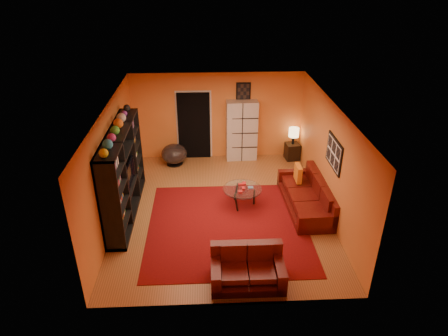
{
  "coord_description": "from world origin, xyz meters",
  "views": [
    {
      "loc": [
        -0.34,
        -8.15,
        5.41
      ],
      "look_at": [
        0.05,
        0.1,
        1.08
      ],
      "focal_mm": 32.0,
      "sensor_mm": 36.0,
      "label": 1
    }
  ],
  "objects_px": {
    "entertainment_unit": "(123,174)",
    "loveseat": "(247,268)",
    "coffee_table": "(242,190)",
    "table_lamp": "(294,133)",
    "bowl_chair": "(174,154)",
    "side_table": "(292,151)",
    "tv": "(126,174)",
    "storage_cabinet": "(242,131)",
    "sofa": "(310,197)"
  },
  "relations": [
    {
      "from": "sofa",
      "to": "coffee_table",
      "type": "relative_size",
      "value": 2.46
    },
    {
      "from": "sofa",
      "to": "coffee_table",
      "type": "xyz_separation_m",
      "value": [
        -1.64,
        0.13,
        0.15
      ]
    },
    {
      "from": "tv",
      "to": "loveseat",
      "type": "height_order",
      "value": "tv"
    },
    {
      "from": "entertainment_unit",
      "to": "sofa",
      "type": "height_order",
      "value": "entertainment_unit"
    },
    {
      "from": "tv",
      "to": "side_table",
      "type": "bearing_deg",
      "value": -59.97
    },
    {
      "from": "side_table",
      "to": "table_lamp",
      "type": "relative_size",
      "value": 0.99
    },
    {
      "from": "tv",
      "to": "table_lamp",
      "type": "height_order",
      "value": "tv"
    },
    {
      "from": "entertainment_unit",
      "to": "loveseat",
      "type": "height_order",
      "value": "entertainment_unit"
    },
    {
      "from": "sofa",
      "to": "loveseat",
      "type": "bearing_deg",
      "value": -127.9
    },
    {
      "from": "tv",
      "to": "sofa",
      "type": "distance_m",
      "value": 4.42
    },
    {
      "from": "sofa",
      "to": "storage_cabinet",
      "type": "xyz_separation_m",
      "value": [
        -1.43,
        2.78,
        0.62
      ]
    },
    {
      "from": "storage_cabinet",
      "to": "side_table",
      "type": "bearing_deg",
      "value": -6.18
    },
    {
      "from": "bowl_chair",
      "to": "sofa",
      "type": "bearing_deg",
      "value": -35.73
    },
    {
      "from": "entertainment_unit",
      "to": "tv",
      "type": "xyz_separation_m",
      "value": [
        0.05,
        0.1,
        -0.07
      ]
    },
    {
      "from": "coffee_table",
      "to": "table_lamp",
      "type": "bearing_deg",
      "value": 55.35
    },
    {
      "from": "tv",
      "to": "side_table",
      "type": "height_order",
      "value": "tv"
    },
    {
      "from": "entertainment_unit",
      "to": "storage_cabinet",
      "type": "distance_m",
      "value": 4.09
    },
    {
      "from": "sofa",
      "to": "storage_cabinet",
      "type": "bearing_deg",
      "value": 115.27
    },
    {
      "from": "tv",
      "to": "sofa",
      "type": "relative_size",
      "value": 0.39
    },
    {
      "from": "entertainment_unit",
      "to": "storage_cabinet",
      "type": "height_order",
      "value": "entertainment_unit"
    },
    {
      "from": "tv",
      "to": "bowl_chair",
      "type": "xyz_separation_m",
      "value": [
        0.92,
        2.4,
        -0.65
      ]
    },
    {
      "from": "tv",
      "to": "storage_cabinet",
      "type": "height_order",
      "value": "storage_cabinet"
    },
    {
      "from": "side_table",
      "to": "entertainment_unit",
      "type": "bearing_deg",
      "value": -149.32
    },
    {
      "from": "storage_cabinet",
      "to": "table_lamp",
      "type": "height_order",
      "value": "storage_cabinet"
    },
    {
      "from": "tv",
      "to": "storage_cabinet",
      "type": "relative_size",
      "value": 0.51
    },
    {
      "from": "tv",
      "to": "bowl_chair",
      "type": "height_order",
      "value": "tv"
    },
    {
      "from": "entertainment_unit",
      "to": "side_table",
      "type": "height_order",
      "value": "entertainment_unit"
    },
    {
      "from": "table_lamp",
      "to": "bowl_chair",
      "type": "bearing_deg",
      "value": -177.02
    },
    {
      "from": "loveseat",
      "to": "side_table",
      "type": "bearing_deg",
      "value": -20.0
    },
    {
      "from": "entertainment_unit",
      "to": "table_lamp",
      "type": "xyz_separation_m",
      "value": [
        4.53,
        2.68,
        -0.19
      ]
    },
    {
      "from": "coffee_table",
      "to": "bowl_chair",
      "type": "xyz_separation_m",
      "value": [
        -1.81,
        2.34,
        -0.1
      ]
    },
    {
      "from": "storage_cabinet",
      "to": "bowl_chair",
      "type": "relative_size",
      "value": 2.38
    },
    {
      "from": "storage_cabinet",
      "to": "sofa",
      "type": "bearing_deg",
      "value": -64.63
    },
    {
      "from": "loveseat",
      "to": "coffee_table",
      "type": "distance_m",
      "value": 2.59
    },
    {
      "from": "coffee_table",
      "to": "storage_cabinet",
      "type": "distance_m",
      "value": 2.69
    },
    {
      "from": "entertainment_unit",
      "to": "coffee_table",
      "type": "height_order",
      "value": "entertainment_unit"
    },
    {
      "from": "side_table",
      "to": "table_lamp",
      "type": "height_order",
      "value": "table_lamp"
    },
    {
      "from": "bowl_chair",
      "to": "entertainment_unit",
      "type": "bearing_deg",
      "value": -111.29
    },
    {
      "from": "bowl_chair",
      "to": "side_table",
      "type": "xyz_separation_m",
      "value": [
        3.55,
        0.18,
        -0.08
      ]
    },
    {
      "from": "coffee_table",
      "to": "bowl_chair",
      "type": "distance_m",
      "value": 2.96
    },
    {
      "from": "sofa",
      "to": "tv",
      "type": "bearing_deg",
      "value": 177.03
    },
    {
      "from": "sofa",
      "to": "table_lamp",
      "type": "height_order",
      "value": "table_lamp"
    },
    {
      "from": "tv",
      "to": "storage_cabinet",
      "type": "distance_m",
      "value": 3.99
    },
    {
      "from": "coffee_table",
      "to": "bowl_chair",
      "type": "relative_size",
      "value": 1.24
    },
    {
      "from": "sofa",
      "to": "storage_cabinet",
      "type": "distance_m",
      "value": 3.18
    },
    {
      "from": "entertainment_unit",
      "to": "side_table",
      "type": "distance_m",
      "value": 5.32
    },
    {
      "from": "sofa",
      "to": "table_lamp",
      "type": "distance_m",
      "value": 2.72
    },
    {
      "from": "storage_cabinet",
      "to": "table_lamp",
      "type": "xyz_separation_m",
      "value": [
        1.54,
        -0.12,
        -0.05
      ]
    },
    {
      "from": "entertainment_unit",
      "to": "loveseat",
      "type": "xyz_separation_m",
      "value": [
        2.64,
        -2.42,
        -0.76
      ]
    },
    {
      "from": "loveseat",
      "to": "coffee_table",
      "type": "height_order",
      "value": "loveseat"
    }
  ]
}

